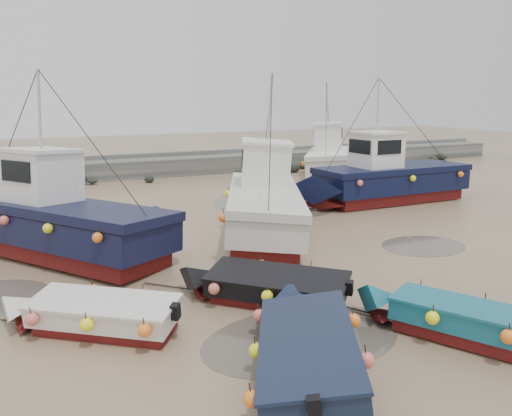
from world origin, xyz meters
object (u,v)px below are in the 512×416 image
Objects in this scene: person at (157,253)px; cabin_boat_0 at (50,218)px; dinghy_2 at (442,311)px; cabin_boat_3 at (330,157)px; dinghy_1 at (311,341)px; dinghy_0 at (91,309)px; cabin_boat_2 at (382,177)px; cabin_boat_1 at (262,200)px; dinghy_4 at (264,282)px.

cabin_boat_0 is at bearing -38.27° from person.
dinghy_2 is 22.66m from cabin_boat_3.
dinghy_1 is 1.30× the size of dinghy_2.
dinghy_0 is 5.96m from person.
cabin_boat_3 is (2.02, 7.91, 0.07)m from cabin_boat_2.
cabin_boat_0 is (-4.33, 9.94, 0.77)m from dinghy_1.
cabin_boat_3 is at bearing -6.43° from cabin_boat_0.
cabin_boat_3 is 18.65m from person.
cabin_boat_1 is at bearing 174.71° from person.
dinghy_2 is 0.99× the size of dinghy_4.
cabin_boat_0 is at bearing 80.67° from dinghy_4.
dinghy_0 is 6.56m from cabin_boat_0.
dinghy_2 is (7.29, -3.53, 0.01)m from dinghy_0.
cabin_boat_2 is at bearing -6.66° from dinghy_4.
dinghy_1 and dinghy_2 have the same top height.
cabin_boat_0 is at bearing 98.27° from dinghy_2.
dinghy_4 is at bearing 129.16° from cabin_boat_2.
cabin_boat_1 is at bearing 60.21° from dinghy_2.
dinghy_1 is at bearing -85.76° from cabin_boat_1.
cabin_boat_2 is (15.44, 8.79, 0.75)m from dinghy_0.
dinghy_2 is 14.79m from cabin_boat_2.
dinghy_1 is 24.32m from cabin_boat_3.
cabin_boat_2 is 8.17m from cabin_boat_3.
cabin_boat_3 is (10.17, 20.23, 0.81)m from dinghy_2.
dinghy_4 is at bearing 89.31° from person.
cabin_boat_1 is 4.80m from person.
dinghy_1 is at bearing -95.22° from dinghy_0.
cabin_boat_2 is at bearing 178.64° from person.
person is at bearing 87.54° from dinghy_2.
dinghy_1 is 1.28× the size of dinghy_4.
dinghy_2 is at bearing 99.88° from person.
cabin_boat_2 is at bearing -27.87° from cabin_boat_0.
cabin_boat_2 reaches higher than dinghy_1.
dinghy_2 is 9.73m from cabin_boat_1.
dinghy_4 is 0.42× the size of cabin_boat_2.
cabin_boat_3 reaches higher than dinghy_4.
cabin_boat_0 reaches higher than dinghy_0.
cabin_boat_0 and cabin_boat_3 have the same top height.
cabin_boat_2 is 6.67× the size of person.
dinghy_0 is at bearing -115.75° from cabin_boat_1.
cabin_boat_3 is at bearing 70.34° from cabin_boat_1.
cabin_boat_3 is at bearing 83.52° from dinghy_1.
cabin_boat_0 is 0.87× the size of cabin_boat_2.
dinghy_1 is 0.57× the size of cabin_boat_1.
dinghy_0 and dinghy_1 have the same top height.
cabin_boat_0 is at bearing -158.21° from cabin_boat_1.
cabin_boat_3 reaches higher than person.
cabin_boat_2 is at bearing -23.75° from dinghy_0.
dinghy_1 is 10.25m from cabin_boat_1.
dinghy_2 is 4.44m from dinghy_4.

